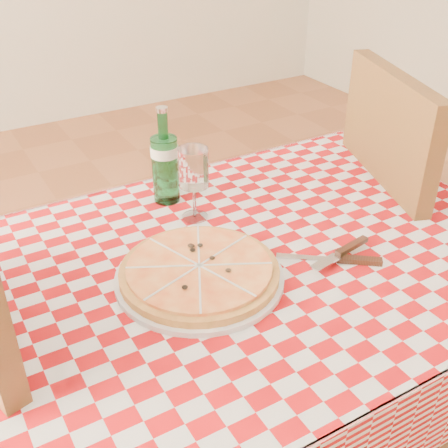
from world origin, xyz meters
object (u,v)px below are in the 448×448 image
object	(u,v)px
pizza_plate	(199,271)
wine_glass	(194,184)
chair_near	(410,222)
water_bottle	(165,156)
dining_table	(245,293)

from	to	relation	value
pizza_plate	wine_glass	distance (m)	0.26
chair_near	water_bottle	distance (m)	0.77
dining_table	pizza_plate	bearing A→B (deg)	-171.28
pizza_plate	water_bottle	distance (m)	0.36
pizza_plate	dining_table	bearing A→B (deg)	8.72
chair_near	pizza_plate	distance (m)	0.79
chair_near	dining_table	bearing A→B (deg)	-151.64
water_bottle	dining_table	bearing A→B (deg)	-83.42
pizza_plate	water_bottle	xyz separation A→B (m)	(0.09, 0.34, 0.10)
dining_table	water_bottle	size ratio (longest dim) A/B	4.85
water_bottle	wine_glass	distance (m)	0.12
dining_table	pizza_plate	size ratio (longest dim) A/B	3.46
chair_near	water_bottle	size ratio (longest dim) A/B	4.23
dining_table	wine_glass	size ratio (longest dim) A/B	6.62
chair_near	pizza_plate	world-z (taller)	chair_near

